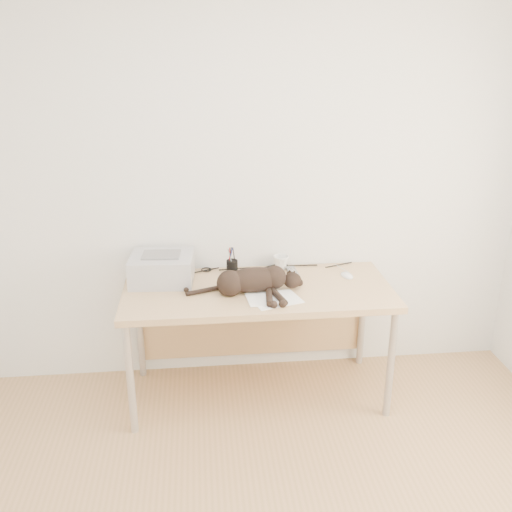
{
  "coord_description": "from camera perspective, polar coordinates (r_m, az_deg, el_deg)",
  "views": [
    {
      "loc": [
        -0.33,
        -1.7,
        2.13
      ],
      "look_at": [
        -0.02,
        1.34,
        0.97
      ],
      "focal_mm": 40.0,
      "sensor_mm": 36.0,
      "label": 1
    }
  ],
  "objects": [
    {
      "name": "remote_grey",
      "position": [
        3.59,
        3.74,
        -1.75
      ],
      "size": [
        0.06,
        0.2,
        0.02
      ],
      "primitive_type": "cube",
      "rotation": [
        0.0,
        0.0,
        0.05
      ],
      "color": "slate",
      "rests_on": "desk"
    },
    {
      "name": "desk",
      "position": [
        3.54,
        0.04,
        -4.63
      ],
      "size": [
        1.6,
        0.7,
        0.74
      ],
      "color": "tan",
      "rests_on": "floor"
    },
    {
      "name": "mouse",
      "position": [
        3.6,
        9.08,
        -1.77
      ],
      "size": [
        0.09,
        0.12,
        0.04
      ],
      "primitive_type": "ellipsoid",
      "rotation": [
        0.0,
        0.0,
        0.27
      ],
      "color": "white",
      "rests_on": "desk"
    },
    {
      "name": "cat",
      "position": [
        3.32,
        -0.53,
        -2.57
      ],
      "size": [
        0.69,
        0.32,
        0.16
      ],
      "rotation": [
        0.0,
        0.0,
        0.11
      ],
      "color": "black",
      "rests_on": "desk"
    },
    {
      "name": "remote_black",
      "position": [
        3.5,
        -0.24,
        -2.35
      ],
      "size": [
        0.17,
        0.19,
        0.02
      ],
      "primitive_type": "cube",
      "rotation": [
        0.0,
        0.0,
        -0.69
      ],
      "color": "black",
      "rests_on": "desk"
    },
    {
      "name": "papers",
      "position": [
        3.26,
        1.76,
        -4.31
      ],
      "size": [
        0.33,
        0.26,
        0.01
      ],
      "color": "white",
      "rests_on": "desk"
    },
    {
      "name": "cable_tangle",
      "position": [
        3.68,
        -0.32,
        -1.19
      ],
      "size": [
        1.36,
        0.08,
        0.01
      ],
      "primitive_type": null,
      "color": "black",
      "rests_on": "desk"
    },
    {
      "name": "pen_cup",
      "position": [
        3.58,
        -2.4,
        -1.14
      ],
      "size": [
        0.07,
        0.07,
        0.18
      ],
      "color": "black",
      "rests_on": "desk"
    },
    {
      "name": "mug",
      "position": [
        3.66,
        2.49,
        -0.67
      ],
      "size": [
        0.13,
        0.13,
        0.09
      ],
      "primitive_type": "imported",
      "rotation": [
        0.0,
        0.0,
        0.46
      ],
      "color": "white",
      "rests_on": "desk"
    },
    {
      "name": "wall_back",
      "position": [
        3.56,
        -0.42,
        7.4
      ],
      "size": [
        3.5,
        0.0,
        3.5
      ],
      "primitive_type": "plane",
      "rotation": [
        1.57,
        0.0,
        0.0
      ],
      "color": "white",
      "rests_on": "floor"
    },
    {
      "name": "printer",
      "position": [
        3.51,
        -9.38,
        -1.2
      ],
      "size": [
        0.39,
        0.34,
        0.18
      ],
      "color": "#AAAAAF",
      "rests_on": "desk"
    }
  ]
}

